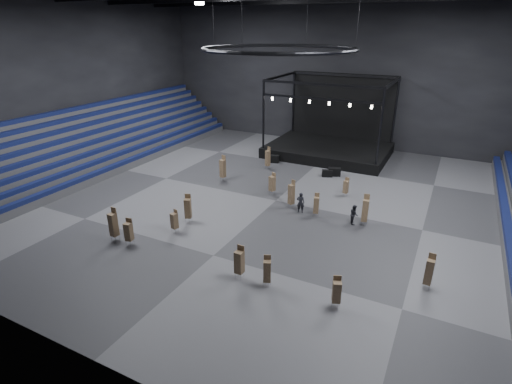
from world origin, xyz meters
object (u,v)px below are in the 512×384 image
at_px(chair_stack_2, 291,194).
at_px(chair_stack_6, 129,231).
at_px(flight_case_right, 334,172).
at_px(chair_stack_10, 346,187).
at_px(chair_stack_5, 316,205).
at_px(chair_stack_1, 113,224).
at_px(chair_stack_14, 272,183).
at_px(stage, 330,142).
at_px(chair_stack_11, 239,262).
at_px(chair_stack_9, 223,168).
at_px(man_center, 301,203).
at_px(chair_stack_7, 337,291).
at_px(chair_stack_8, 267,271).
at_px(chair_stack_4, 429,271).
at_px(flight_case_left, 273,159).
at_px(chair_stack_0, 365,210).
at_px(flight_case_mid, 327,173).
at_px(chair_stack_3, 188,208).
at_px(crew_member, 354,214).
at_px(chair_stack_13, 174,220).
at_px(chair_stack_12, 268,158).

height_order(chair_stack_2, chair_stack_6, chair_stack_2).
relative_size(flight_case_right, chair_stack_10, 0.70).
bearing_deg(chair_stack_5, chair_stack_2, 151.53).
height_order(chair_stack_1, chair_stack_14, chair_stack_1).
xyz_separation_m(stage, chair_stack_11, (2.90, -28.22, -0.25)).
xyz_separation_m(chair_stack_5, chair_stack_9, (-11.18, 3.64, 0.29)).
xyz_separation_m(chair_stack_11, man_center, (-0.04, 10.67, -0.30)).
distance_m(stage, chair_stack_6, 28.89).
bearing_deg(chair_stack_6, chair_stack_7, -11.18).
xyz_separation_m(chair_stack_10, chair_stack_11, (-2.43, -15.82, 0.23)).
relative_size(chair_stack_8, man_center, 1.15).
xyz_separation_m(chair_stack_8, chair_stack_11, (-1.89, -0.03, 0.10)).
bearing_deg(chair_stack_5, chair_stack_4, -46.63).
relative_size(chair_stack_8, chair_stack_11, 0.92).
bearing_deg(chair_stack_7, flight_case_left, 100.92).
relative_size(chair_stack_7, chair_stack_14, 0.93).
height_order(chair_stack_0, chair_stack_5, chair_stack_0).
relative_size(stage, chair_stack_0, 5.31).
height_order(flight_case_mid, chair_stack_14, chair_stack_14).
bearing_deg(chair_stack_7, chair_stack_1, 158.54).
height_order(flight_case_left, flight_case_mid, flight_case_left).
distance_m(chair_stack_3, crew_member, 13.27).
bearing_deg(stage, chair_stack_10, -66.72).
bearing_deg(flight_case_left, crew_member, -42.54).
relative_size(chair_stack_0, chair_stack_4, 1.11).
bearing_deg(chair_stack_9, chair_stack_4, -17.72).
distance_m(stage, chair_stack_5, 18.24).
bearing_deg(chair_stack_8, chair_stack_1, 157.10).
bearing_deg(chair_stack_5, chair_stack_9, 149.89).
bearing_deg(chair_stack_8, man_center, 77.23).
distance_m(chair_stack_11, man_center, 10.68).
distance_m(chair_stack_2, chair_stack_7, 13.40).
height_order(chair_stack_13, man_center, chair_stack_13).
relative_size(chair_stack_3, chair_stack_7, 1.21).
height_order(chair_stack_3, man_center, chair_stack_3).
bearing_deg(chair_stack_12, flight_case_mid, 27.56).
distance_m(chair_stack_0, chair_stack_1, 19.11).
xyz_separation_m(chair_stack_6, chair_stack_11, (9.07, 0.00, 0.09)).
bearing_deg(flight_case_left, chair_stack_11, -70.66).
distance_m(chair_stack_3, chair_stack_5, 10.45).
distance_m(flight_case_right, chair_stack_2, 9.58).
relative_size(stage, chair_stack_1, 5.33).
distance_m(flight_case_right, chair_stack_9, 11.77).
relative_size(chair_stack_1, chair_stack_12, 1.06).
relative_size(chair_stack_2, chair_stack_9, 0.95).
bearing_deg(chair_stack_1, chair_stack_6, 3.63).
distance_m(chair_stack_0, chair_stack_4, 8.45).
height_order(flight_case_mid, crew_member, crew_member).
height_order(chair_stack_9, man_center, chair_stack_9).
distance_m(chair_stack_10, crew_member, 5.54).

